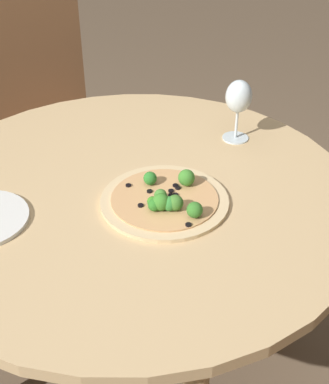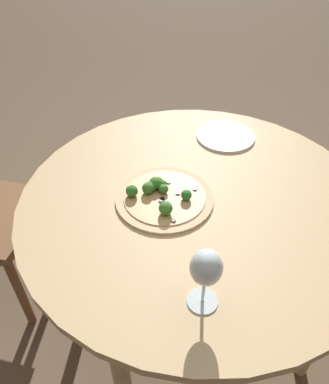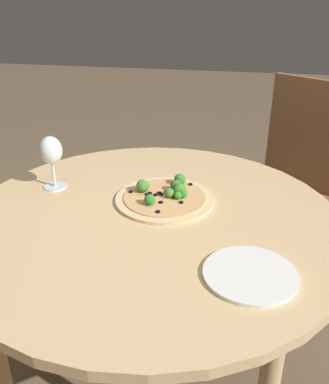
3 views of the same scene
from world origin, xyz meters
TOP-DOWN VIEW (x-y plane):
  - ground_plane at (0.00, 0.00)m, footprint 12.00×12.00m
  - dining_table at (0.00, 0.00)m, footprint 1.13×1.13m
  - pizza at (-0.02, -0.11)m, footprint 0.31×0.31m
  - wine_glass at (0.36, -0.13)m, footprint 0.08×0.08m
  - plate_near at (-0.29, 0.24)m, footprint 0.22×0.22m

SIDE VIEW (x-z plane):
  - ground_plane at x=0.00m, z-range 0.00..0.00m
  - dining_table at x=0.00m, z-range 0.30..1.03m
  - plate_near at x=-0.29m, z-range 0.74..0.75m
  - pizza at x=-0.02m, z-range 0.72..0.78m
  - wine_glass at x=0.36m, z-range 0.78..0.95m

